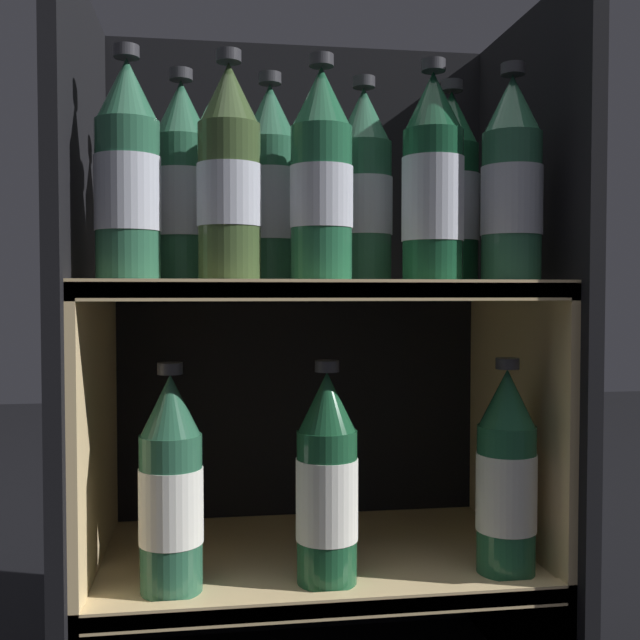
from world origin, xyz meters
TOP-DOWN VIEW (x-y plane):
  - fridge_back_wall at (0.00, 0.36)m, footprint 0.64×0.02m
  - fridge_side_left at (-0.31, 0.18)m, footprint 0.02×0.39m
  - fridge_side_right at (0.31, 0.18)m, footprint 0.02×0.39m
  - shelf_lower at (0.00, 0.17)m, footprint 0.60×0.35m
  - shelf_upper at (0.00, 0.17)m, footprint 0.60×0.35m
  - bottle_upper_front_0 at (-0.24, 0.06)m, footprint 0.08×0.08m
  - bottle_upper_front_1 at (-0.12, 0.06)m, footprint 0.08×0.08m
  - bottle_upper_front_2 at (-0.01, 0.06)m, footprint 0.08×0.08m
  - bottle_upper_front_3 at (0.13, 0.06)m, footprint 0.08×0.08m
  - bottle_upper_front_4 at (0.24, 0.06)m, footprint 0.08×0.08m
  - bottle_upper_back_0 at (-0.18, 0.15)m, footprint 0.08×0.08m
  - bottle_upper_back_1 at (-0.06, 0.15)m, footprint 0.08×0.08m
  - bottle_upper_back_2 at (0.06, 0.15)m, footprint 0.08×0.08m
  - bottle_upper_back_3 at (0.19, 0.15)m, footprint 0.08×0.08m
  - bottle_lower_front_0 at (-0.19, 0.06)m, footprint 0.08×0.08m
  - bottle_lower_front_1 at (-0.00, 0.06)m, footprint 0.08×0.08m
  - bottle_lower_front_2 at (0.23, 0.06)m, footprint 0.08×0.08m

SIDE VIEW (x-z plane):
  - shelf_lower at x=0.00m, z-range 0.06..0.25m
  - bottle_lower_front_1 at x=0.00m, z-range 0.17..0.45m
  - bottle_lower_front_2 at x=0.23m, z-range 0.17..0.45m
  - bottle_lower_front_0 at x=-0.19m, z-range 0.17..0.45m
  - shelf_upper at x=0.00m, z-range 0.12..0.69m
  - fridge_back_wall at x=0.00m, z-range 0.00..0.94m
  - fridge_side_left at x=-0.31m, z-range 0.00..0.94m
  - fridge_side_right at x=0.31m, z-range 0.00..0.94m
  - bottle_upper_front_3 at x=0.13m, z-range 0.55..0.82m
  - bottle_upper_back_1 at x=-0.06m, z-range 0.55..0.82m
  - bottle_upper_back_3 at x=0.19m, z-range 0.55..0.82m
  - bottle_upper_front_0 at x=-0.24m, z-range 0.55..0.82m
  - bottle_upper_front_4 at x=0.24m, z-range 0.55..0.82m
  - bottle_upper_back_0 at x=-0.18m, z-range 0.55..0.82m
  - bottle_upper_back_2 at x=0.06m, z-range 0.55..0.82m
  - bottle_upper_front_2 at x=-0.01m, z-range 0.55..0.82m
  - bottle_upper_front_1 at x=-0.12m, z-range 0.55..0.82m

